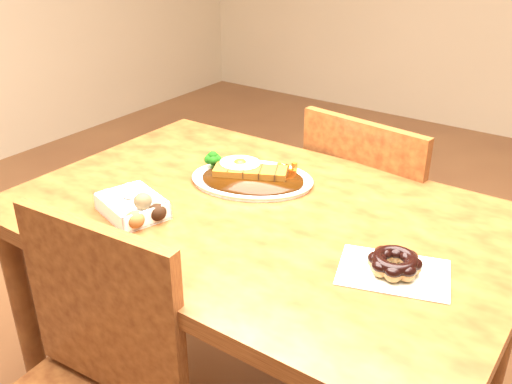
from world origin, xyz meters
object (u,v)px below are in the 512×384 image
Objects in this scene: chair_far at (376,228)px; table at (260,246)px; katsu_curry_plate at (250,176)px; pon_de_ring at (395,264)px; donut_box at (132,205)px.

table is at bearing 88.27° from chair_far.
katsu_curry_plate is 0.51m from pon_de_ring.
chair_far reaches higher than table.
donut_box is (-0.12, -0.31, 0.01)m from katsu_curry_plate.
pon_de_ring reaches higher than table.
donut_box reaches higher than pon_de_ring.
pon_de_ring is (0.48, -0.18, 0.01)m from katsu_curry_plate.
chair_far is at bearing 81.02° from table.
donut_box reaches higher than table.
pon_de_ring is at bearing 11.62° from donut_box.
chair_far is 2.30× the size of katsu_curry_plate.
katsu_curry_plate is at bearing 133.79° from table.
table is at bearing -46.21° from katsu_curry_plate.
katsu_curry_plate is at bearing 67.82° from donut_box.
pon_de_ring is at bearing 122.49° from chair_far.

